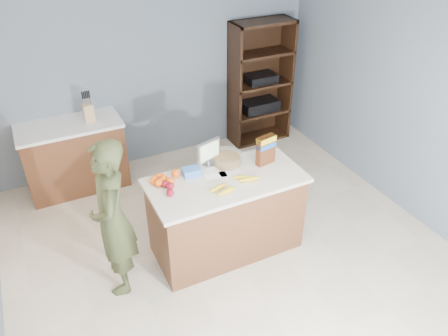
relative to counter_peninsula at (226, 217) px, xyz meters
name	(u,v)px	position (x,y,z in m)	size (l,w,h in m)	color
floor	(239,265)	(0.00, -0.30, -0.42)	(4.50, 5.00, 0.02)	beige
walls	(242,123)	(0.00, -0.30, 1.24)	(4.52, 5.02, 2.51)	slate
counter_peninsula	(226,217)	(0.00, 0.00, 0.00)	(1.56, 0.76, 0.90)	brown
back_cabinet	(75,156)	(-1.20, 1.90, 0.04)	(1.24, 0.62, 0.90)	brown
shelving_unit	(259,85)	(1.55, 2.05, 0.45)	(0.90, 0.40, 1.80)	black
person	(113,220)	(-1.14, 0.01, 0.38)	(0.58, 0.38, 1.59)	#373E21
knife_block	(89,112)	(-0.94, 1.87, 0.60)	(0.12, 0.10, 0.31)	tan
envelopes	(223,174)	(0.01, 0.09, 0.49)	(0.38, 0.14, 0.00)	white
bananas	(235,184)	(0.02, -0.14, 0.51)	(0.55, 0.24, 0.05)	gold
apples	(169,188)	(-0.58, 0.06, 0.52)	(0.11, 0.23, 0.07)	maroon
oranges	(165,178)	(-0.55, 0.22, 0.53)	(0.32, 0.20, 0.08)	#FF6410
blue_carton	(192,172)	(-0.28, 0.21, 0.52)	(0.18, 0.12, 0.08)	blue
salad_bowl	(227,159)	(0.13, 0.25, 0.54)	(0.30, 0.30, 0.13)	#267219
tv	(209,152)	(-0.05, 0.31, 0.64)	(0.28, 0.12, 0.28)	silver
cereal_box	(266,148)	(0.49, 0.08, 0.67)	(0.22, 0.12, 0.31)	#592B14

